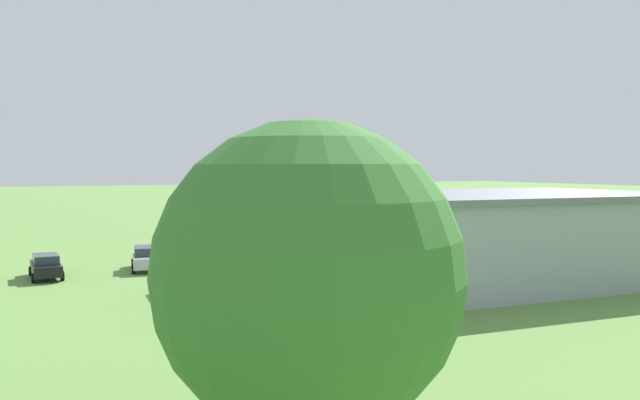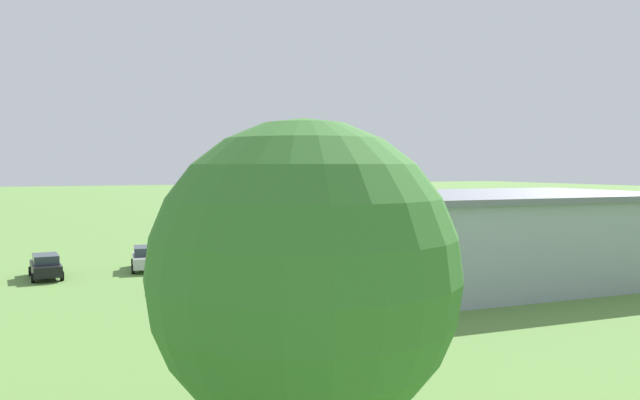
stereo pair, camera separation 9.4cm
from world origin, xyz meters
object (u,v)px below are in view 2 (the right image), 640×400
person_near_hangar_door (267,247)px  person_watching_takeoff (222,246)px  biplane (289,174)px  windsock (333,178)px  car_grey (234,254)px  hangar (457,238)px  tree_near_perimeter_road (305,276)px  car_black (46,266)px  car_red (462,238)px  person_crossing_taxiway (187,254)px  person_by_parked_cars (192,246)px  car_silver (145,258)px

person_near_hangar_door → person_watching_takeoff: person_near_hangar_door is taller
biplane → windsock: 13.39m
biplane → car_grey: 23.03m
hangar → tree_near_perimeter_road: size_ratio=3.40×
tree_near_perimeter_road → windsock: 71.03m
car_grey → car_black: size_ratio=0.94×
car_grey → windsock: size_ratio=0.62×
person_near_hangar_door → car_red: bearing=177.8°
car_black → person_near_hangar_door: person_near_hangar_door is taller
biplane → person_near_hangar_door: bearing=62.2°
biplane → car_red: size_ratio=1.75×
person_near_hangar_door → biplane: bearing=-117.8°
biplane → person_crossing_taxiway: size_ratio=4.63×
person_near_hangar_door → windsock: bearing=-126.4°
hangar → biplane: (-1.18, -32.17, 3.89)m
car_grey → person_by_parked_cars: 5.98m
person_watching_takeoff → windsock: size_ratio=0.25×
person_crossing_taxiway → person_watching_takeoff: person_watching_takeoff is taller
car_silver → car_grey: bearing=176.0°
car_silver → person_near_hangar_door: 10.50m
person_near_hangar_door → windsock: size_ratio=0.26×
person_near_hangar_door → car_silver: bearing=10.1°
biplane → person_watching_takeoff: (11.60, 13.38, -5.97)m
biplane → car_silver: size_ratio=1.57×
tree_near_perimeter_road → car_black: bearing=-84.0°
car_red → car_grey: (23.04, 1.57, 0.03)m
person_watching_takeoff → car_red: bearing=170.7°
car_grey → biplane: bearing=-123.2°
car_grey → car_black: bearing=1.1°
car_grey → windsock: windsock is taller
hangar → person_crossing_taxiway: 20.88m
person_crossing_taxiway → person_near_hangar_door: bearing=-173.1°
person_crossing_taxiway → windsock: size_ratio=0.24×
person_crossing_taxiway → windsock: bearing=-134.4°
biplane → car_black: (25.66, 18.88, -6.00)m
car_black → person_near_hangar_door: (-17.08, -2.59, 0.05)m
person_crossing_taxiway → windsock: windsock is taller
windsock → car_silver: bearing=43.1°
biplane → person_near_hangar_door: biplane is taller
car_red → car_silver: car_silver is taller
hangar → windsock: (-11.16, -41.05, 3.14)m
car_black → windsock: size_ratio=0.67×
car_grey → person_crossing_taxiway: size_ratio=2.64×
biplane → person_crossing_taxiway: (15.51, 17.13, -6.03)m
person_crossing_taxiway → hangar: bearing=133.6°
hangar → windsock: bearing=-105.2°
car_red → person_crossing_taxiway: person_crossing_taxiway is taller
car_grey → person_watching_takeoff: (-0.56, -5.24, 0.03)m
car_grey → person_by_parked_cars: bearing=-70.4°
person_near_hangar_door → windsock: 31.71m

